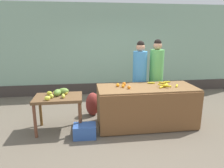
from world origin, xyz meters
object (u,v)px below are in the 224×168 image
at_px(produce_crate, 85,131).
at_px(produce_sack, 93,104).
at_px(vendor_woman_blue_shirt, 139,78).
at_px(vendor_woman_green_shirt, 156,77).

relative_size(produce_crate, produce_sack, 0.76).
bearing_deg(produce_crate, vendor_woman_blue_shirt, 37.96).
relative_size(vendor_woman_blue_shirt, produce_sack, 3.15).
height_order(vendor_woman_green_shirt, produce_crate, vendor_woman_green_shirt).
xyz_separation_m(vendor_woman_green_shirt, produce_sack, (-1.60, 0.01, -0.65)).
bearing_deg(produce_sack, vendor_woman_blue_shirt, -1.34).
distance_m(vendor_woman_green_shirt, produce_crate, 2.27).
xyz_separation_m(produce_crate, produce_sack, (0.22, 1.10, 0.16)).
relative_size(vendor_woman_blue_shirt, vendor_woman_green_shirt, 0.98).
relative_size(vendor_woman_green_shirt, produce_sack, 3.20).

